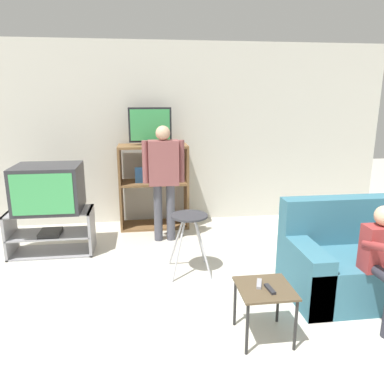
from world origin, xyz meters
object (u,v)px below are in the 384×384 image
(tv_stand, at_px, (52,232))
(television_main, at_px, (49,188))
(person_standing_adult, at_px, (164,173))
(remote_control_black, at_px, (270,289))
(television_flat, at_px, (150,127))
(media_shelf, at_px, (154,186))
(couch, at_px, (371,262))
(remote_control_white, at_px, (259,284))
(folding_stool, at_px, (189,224))
(snack_table, at_px, (265,294))

(tv_stand, distance_m, television_main, 0.54)
(person_standing_adult, bearing_deg, remote_control_black, -73.31)
(television_main, distance_m, television_flat, 1.58)
(media_shelf, relative_size, person_standing_adult, 0.79)
(television_main, bearing_deg, couch, -22.80)
(remote_control_black, distance_m, remote_control_white, 0.11)
(television_main, distance_m, remote_control_black, 2.86)
(tv_stand, height_order, remote_control_white, tv_stand)
(remote_control_white, bearing_deg, television_flat, 125.00)
(remote_control_white, height_order, couch, couch)
(tv_stand, distance_m, couch, 3.54)
(remote_control_black, bearing_deg, folding_stool, 104.10)
(television_main, distance_m, person_standing_adult, 1.38)
(tv_stand, distance_m, television_flat, 1.88)
(television_main, relative_size, remote_control_black, 5.16)
(couch, distance_m, person_standing_adult, 2.55)
(folding_stool, distance_m, remote_control_white, 1.24)
(television_main, xyz_separation_m, person_standing_adult, (1.36, 0.23, 0.10))
(tv_stand, xyz_separation_m, television_main, (0.01, 0.01, 0.54))
(media_shelf, height_order, television_flat, television_flat)
(tv_stand, xyz_separation_m, television_flat, (1.23, 0.80, 1.17))
(television_main, height_order, television_flat, television_flat)
(television_flat, bearing_deg, media_shelf, 0.15)
(remote_control_black, xyz_separation_m, remote_control_white, (-0.06, 0.09, 0.00))
(media_shelf, bearing_deg, couch, -47.00)
(remote_control_white, bearing_deg, folding_stool, 128.29)
(folding_stool, xyz_separation_m, remote_control_black, (0.46, -1.26, -0.10))
(television_main, xyz_separation_m, media_shelf, (1.25, 0.79, -0.20))
(tv_stand, bearing_deg, folding_stool, -24.38)
(media_shelf, relative_size, snack_table, 2.76)
(remote_control_white, relative_size, couch, 0.09)
(snack_table, bearing_deg, media_shelf, 105.52)
(remote_control_white, xyz_separation_m, couch, (1.29, 0.53, -0.14))
(snack_table, relative_size, remote_control_black, 3.00)
(folding_stool, bearing_deg, tv_stand, 155.62)
(snack_table, bearing_deg, television_main, 135.95)
(couch, bearing_deg, remote_control_black, -153.41)
(folding_stool, bearing_deg, couch, -20.71)
(couch, bearing_deg, tv_stand, 157.49)
(television_main, distance_m, folding_stool, 1.75)
(tv_stand, xyz_separation_m, remote_control_black, (2.04, -1.97, 0.18))
(remote_control_black, bearing_deg, snack_table, 108.32)
(television_main, relative_size, folding_stool, 1.14)
(folding_stool, distance_m, remote_control_black, 1.34)
(tv_stand, height_order, remote_control_black, tv_stand)
(media_shelf, bearing_deg, tv_stand, -147.53)
(television_flat, bearing_deg, snack_table, -73.92)
(television_main, relative_size, television_flat, 1.27)
(media_shelf, distance_m, snack_table, 2.84)
(folding_stool, bearing_deg, television_main, 155.03)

